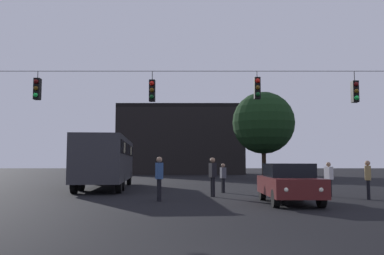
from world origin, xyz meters
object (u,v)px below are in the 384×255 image
at_px(pedestrian_crossing_left, 370,177).
at_px(pedestrian_crossing_center, 331,177).
at_px(pedestrian_near_bus, 225,176).
at_px(pedestrian_crossing_right, 161,176).
at_px(car_near_right, 290,182).
at_px(pedestrian_trailing, 214,174).
at_px(tree_left_silhouette, 265,123).
at_px(city_bus, 109,158).

xyz_separation_m(pedestrian_crossing_left, pedestrian_crossing_center, (-1.15, 1.52, -0.04)).
bearing_deg(pedestrian_near_bus, pedestrian_crossing_left, -33.64).
bearing_deg(pedestrian_crossing_right, car_near_right, -10.82).
relative_size(pedestrian_crossing_left, pedestrian_trailing, 0.92).
bearing_deg(pedestrian_crossing_center, pedestrian_trailing, -177.86).
relative_size(pedestrian_crossing_center, pedestrian_near_bus, 1.05).
xyz_separation_m(pedestrian_crossing_right, tree_left_silhouette, (8.43, 23.59, 4.46)).
bearing_deg(pedestrian_trailing, pedestrian_crossing_center, 2.14).
bearing_deg(tree_left_silhouette, pedestrian_near_bus, -106.08).
distance_m(pedestrian_near_bus, tree_left_silhouette, 20.31).
relative_size(pedestrian_near_bus, tree_left_silhouette, 0.18).
height_order(pedestrian_crossing_left, tree_left_silhouette, tree_left_silhouette).
relative_size(city_bus, pedestrian_trailing, 6.27).
xyz_separation_m(city_bus, pedestrian_crossing_left, (12.66, -7.58, -0.94)).
distance_m(pedestrian_trailing, tree_left_silhouette, 22.87).
bearing_deg(pedestrian_crossing_center, tree_left_silhouette, 87.90).
height_order(car_near_right, pedestrian_crossing_center, pedestrian_crossing_center).
relative_size(pedestrian_crossing_center, tree_left_silhouette, 0.18).
bearing_deg(pedestrian_near_bus, pedestrian_trailing, -104.64).
bearing_deg(pedestrian_trailing, pedestrian_crossing_left, -11.47).
distance_m(pedestrian_crossing_right, tree_left_silhouette, 25.45).
bearing_deg(pedestrian_crossing_center, pedestrian_near_bus, 153.23).
bearing_deg(pedestrian_crossing_center, car_near_right, -129.21).
bearing_deg(pedestrian_near_bus, car_near_right, -69.40).
xyz_separation_m(pedestrian_crossing_left, pedestrian_crossing_right, (-8.80, -0.70, 0.10)).
bearing_deg(pedestrian_trailing, tree_left_silhouette, 74.09).
height_order(city_bus, tree_left_silhouette, tree_left_silhouette).
relative_size(city_bus, pedestrian_crossing_right, 6.23).
bearing_deg(pedestrian_trailing, pedestrian_crossing_right, -138.35).
bearing_deg(pedestrian_crossing_left, car_near_right, -156.06).
xyz_separation_m(car_near_right, pedestrian_near_bus, (-2.09, 5.56, 0.04)).
distance_m(car_near_right, pedestrian_crossing_left, 4.11).
distance_m(pedestrian_crossing_center, tree_left_silhouette, 21.87).
height_order(car_near_right, pedestrian_near_bus, car_near_right).
distance_m(pedestrian_crossing_left, pedestrian_trailing, 6.65).
relative_size(pedestrian_crossing_center, pedestrian_crossing_right, 0.88).
bearing_deg(car_near_right, pedestrian_crossing_right, 169.18).
xyz_separation_m(car_near_right, pedestrian_trailing, (-2.76, 2.99, 0.22)).
distance_m(car_near_right, tree_left_silhouette, 25.23).
bearing_deg(car_near_right, city_bus, 133.94).
relative_size(pedestrian_crossing_left, pedestrian_crossing_right, 0.92).
bearing_deg(car_near_right, pedestrian_crossing_center, 50.79).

